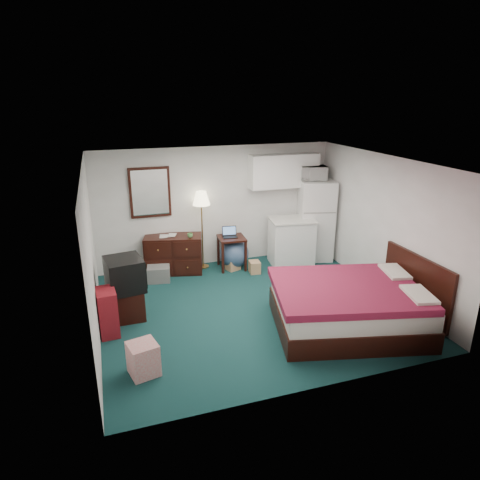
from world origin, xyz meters
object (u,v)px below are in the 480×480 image
object	(u,v)px
dresser	(174,254)
fridge	(315,220)
kitchen_counter	(291,242)
suitcase	(108,312)
bed	(348,307)
tv_stand	(128,303)
desk	(232,253)
floor_lamp	(202,230)

from	to	relation	value
dresser	fridge	distance (m)	3.16
kitchen_counter	suitcase	xyz separation A→B (m)	(-3.85, -1.76, -0.12)
dresser	bed	world-z (taller)	dresser
kitchen_counter	suitcase	world-z (taller)	kitchen_counter
bed	tv_stand	size ratio (longest dim) A/B	4.10
fridge	tv_stand	distance (m)	4.46
dresser	tv_stand	bearing A→B (deg)	-108.61
desk	suitcase	size ratio (longest dim) A/B	0.94
fridge	tv_stand	size ratio (longest dim) A/B	3.24
suitcase	dresser	bearing A→B (deg)	52.99
bed	tv_stand	bearing A→B (deg)	170.16
floor_lamp	fridge	size ratio (longest dim) A/B	0.93
fridge	bed	xyz separation A→B (m)	(-0.92, -2.90, -0.52)
kitchen_counter	tv_stand	world-z (taller)	kitchen_counter
bed	tv_stand	distance (m)	3.53
dresser	tv_stand	size ratio (longest dim) A/B	2.12
kitchen_counter	fridge	size ratio (longest dim) A/B	0.55
floor_lamp	bed	xyz separation A→B (m)	(1.57, -3.12, -0.46)
fridge	desk	bearing A→B (deg)	-164.53
suitcase	tv_stand	bearing A→B (deg)	49.23
tv_stand	bed	bearing A→B (deg)	-24.12
floor_lamp	fridge	world-z (taller)	fridge
kitchen_counter	bed	size ratio (longest dim) A/B	0.44
floor_lamp	fridge	distance (m)	2.50
desk	kitchen_counter	size ratio (longest dim) A/B	0.71
dresser	kitchen_counter	world-z (taller)	kitchen_counter
desk	bed	xyz separation A→B (m)	(1.01, -2.88, 0.01)
tv_stand	suitcase	bearing A→B (deg)	-127.79
dresser	kitchen_counter	bearing A→B (deg)	6.66
kitchen_counter	suitcase	size ratio (longest dim) A/B	1.33
fridge	bed	size ratio (longest dim) A/B	0.79
fridge	suitcase	xyz separation A→B (m)	(-4.48, -1.92, -0.51)
floor_lamp	desk	bearing A→B (deg)	-23.17
bed	suitcase	xyz separation A→B (m)	(-3.56, 0.98, 0.01)
desk	bed	size ratio (longest dim) A/B	0.31
tv_stand	suitcase	xyz separation A→B (m)	(-0.33, -0.43, 0.11)
desk	kitchen_counter	bearing A→B (deg)	-1.75
floor_lamp	kitchen_counter	size ratio (longest dim) A/B	1.69
fridge	suitcase	size ratio (longest dim) A/B	2.42
dresser	desk	distance (m)	1.20
floor_lamp	tv_stand	bearing A→B (deg)	-134.28
floor_lamp	kitchen_counter	distance (m)	1.93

